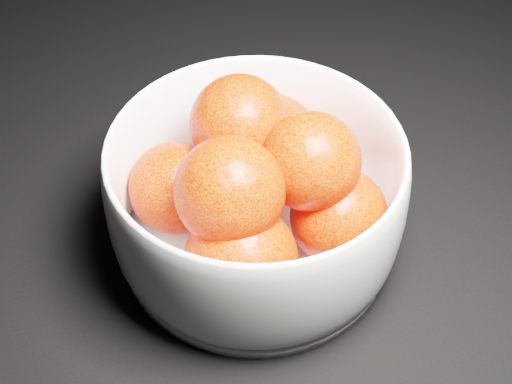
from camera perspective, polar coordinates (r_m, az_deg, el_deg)
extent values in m
cube|color=black|center=(0.71, -3.28, 11.35)|extent=(3.00, 3.00, 0.00)
cylinder|color=white|center=(0.52, 0.00, -3.78)|extent=(0.19, 0.19, 0.01)
sphere|color=red|center=(0.53, 1.09, 3.72)|extent=(0.08, 0.08, 0.08)
sphere|color=red|center=(0.50, -6.48, 0.33)|extent=(0.07, 0.07, 0.07)
sphere|color=red|center=(0.46, -1.21, -5.45)|extent=(0.07, 0.07, 0.07)
sphere|color=red|center=(0.48, 6.64, -1.98)|extent=(0.07, 0.07, 0.07)
sphere|color=red|center=(0.49, -1.31, 5.44)|extent=(0.07, 0.07, 0.07)
sphere|color=red|center=(0.44, -2.11, 0.04)|extent=(0.07, 0.07, 0.07)
sphere|color=red|center=(0.46, 4.42, 2.45)|extent=(0.07, 0.07, 0.07)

